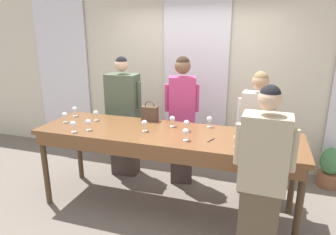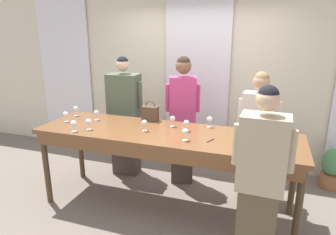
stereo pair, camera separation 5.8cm
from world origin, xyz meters
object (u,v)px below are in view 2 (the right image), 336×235
wine_glass_center_right (96,113)px  host_pouring (260,183)px  wine_glass_center_left (210,120)px  tasting_bar (165,140)px  wine_glass_front_left (66,115)px  wine_glass_back_mid (185,132)px  wine_glass_by_handbag (144,123)px  wine_glass_center_mid (172,119)px  wine_bottle (249,142)px  guest_pink_top (182,118)px  wine_glass_by_bottle (74,124)px  guest_cream_sweater (257,133)px  guest_olive_jacket (125,117)px  wine_glass_front_right (186,123)px  wine_glass_back_left (283,130)px  potted_plant (332,169)px  wine_glass_front_mid (76,109)px  handbag (150,113)px  wine_glass_near_host (236,138)px  wine_glass_back_right (89,122)px

wine_glass_center_right → host_pouring: bearing=-21.5°
wine_glass_center_left → tasting_bar: bearing=-140.8°
wine_glass_front_left → wine_glass_back_mid: size_ratio=1.00×
wine_glass_by_handbag → wine_glass_center_mid: bearing=45.5°
wine_bottle → wine_glass_front_left: size_ratio=2.32×
wine_glass_by_handbag → guest_pink_top: guest_pink_top is taller
tasting_bar → wine_glass_by_bottle: (-1.01, -0.31, 0.18)m
wine_bottle → guest_cream_sweater: 1.07m
wine_glass_front_left → wine_glass_center_mid: same height
wine_glass_by_bottle → guest_pink_top: 1.46m
tasting_bar → wine_glass_front_left: size_ratio=22.88×
wine_glass_front_left → wine_glass_center_left: 1.83m
wine_glass_by_handbag → guest_olive_jacket: size_ratio=0.08×
wine_glass_front_right → wine_glass_center_right: (-1.23, 0.05, 0.00)m
wine_glass_back_left → potted_plant: wine_glass_back_left is taller
guest_cream_sweater → guest_olive_jacket: bearing=180.0°
wine_glass_front_mid → guest_cream_sweater: (2.38, 0.47, -0.24)m
guest_olive_jacket → potted_plant: bearing=9.8°
tasting_bar → wine_glass_center_mid: wine_glass_center_mid is taller
tasting_bar → wine_glass_front_mid: (-1.39, 0.26, 0.18)m
wine_glass_front_mid → wine_glass_back_left: size_ratio=1.00×
wine_glass_front_left → wine_glass_front_mid: size_ratio=1.00×
handbag → host_pouring: size_ratio=0.15×
handbag → wine_glass_center_right: bearing=-162.5°
wine_glass_center_mid → wine_glass_by_handbag: 0.37m
guest_olive_jacket → guest_cream_sweater: guest_olive_jacket is taller
tasting_bar → wine_glass_by_bottle: wine_glass_by_bottle is taller
wine_glass_center_mid → wine_glass_near_host: (0.81, -0.42, 0.00)m
wine_bottle → wine_glass_center_right: wine_bottle is taller
tasting_bar → host_pouring: size_ratio=1.77×
wine_bottle → wine_glass_back_right: 1.85m
wine_glass_center_right → wine_glass_by_bottle: bearing=-90.2°
wine_glass_back_left → host_pouring: host_pouring is taller
wine_glass_back_left → guest_cream_sweater: bearing=118.4°
wine_glass_center_mid → wine_glass_by_handbag: same height
tasting_bar → wine_glass_back_right: bearing=-167.9°
tasting_bar → wine_glass_near_host: size_ratio=22.88×
guest_pink_top → guest_cream_sweater: (1.00, 0.00, -0.11)m
wine_glass_center_mid → wine_glass_back_left: bearing=-0.8°
wine_glass_center_right → wine_glass_back_right: bearing=-71.6°
wine_glass_center_mid → wine_glass_back_right: bearing=-154.2°
wine_glass_front_right → wine_glass_by_handbag: size_ratio=1.00×
tasting_bar → guest_olive_jacket: bearing=140.3°
wine_glass_center_right → wine_glass_by_bottle: 0.49m
wine_glass_front_left → wine_glass_center_right: (0.33, 0.19, 0.00)m
handbag → wine_glass_center_mid: 0.38m
guest_cream_sweater → host_pouring: size_ratio=0.95×
tasting_bar → host_pouring: (1.09, -0.65, -0.03)m
handbag → potted_plant: 2.64m
wine_glass_front_right → wine_glass_center_mid: 0.24m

